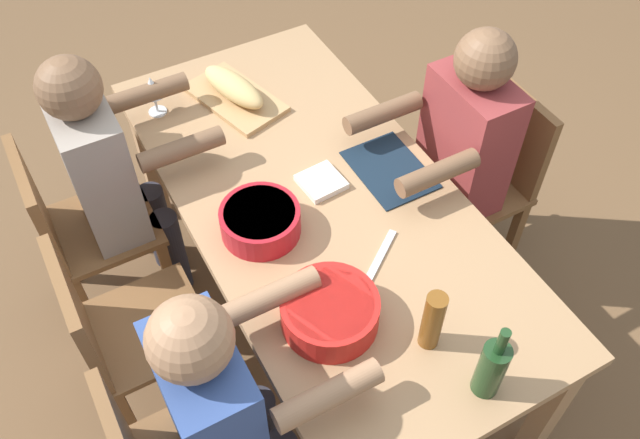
{
  "coord_description": "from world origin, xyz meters",
  "views": [
    {
      "loc": [
        -1.34,
        0.73,
        2.45
      ],
      "look_at": [
        0.0,
        0.0,
        0.63
      ],
      "focal_mm": 37.67,
      "sensor_mm": 36.0,
      "label": 1
    }
  ],
  "objects_px": {
    "wine_glass": "(152,88)",
    "diner_far_left": "(225,406)",
    "chair_near_center": "(485,173)",
    "diner_near_center": "(456,150)",
    "serving_bowl_salad": "(260,220)",
    "serving_bowl_pasta": "(330,310)",
    "chair_far_center": "(121,331)",
    "napkin_stack": "(321,182)",
    "beer_bottle": "(433,321)",
    "dining_table": "(320,214)",
    "chair_far_right": "(78,227)",
    "bread_loaf": "(234,87)",
    "wine_bottle": "(491,368)",
    "diner_far_right": "(112,171)",
    "cutting_board": "(235,98)"
  },
  "relations": [
    {
      "from": "chair_far_center",
      "to": "serving_bowl_pasta",
      "type": "relative_size",
      "value": 2.95
    },
    {
      "from": "dining_table",
      "to": "chair_far_center",
      "type": "xyz_separation_m",
      "value": [
        0.0,
        0.76,
        -0.17
      ]
    },
    {
      "from": "chair_near_center",
      "to": "diner_far_right",
      "type": "bearing_deg",
      "value": 69.07
    },
    {
      "from": "cutting_board",
      "to": "bread_loaf",
      "type": "xyz_separation_m",
      "value": [
        0.0,
        0.0,
        0.06
      ]
    },
    {
      "from": "chair_far_center",
      "to": "serving_bowl_pasta",
      "type": "bearing_deg",
      "value": -128.26
    },
    {
      "from": "wine_glass",
      "to": "diner_far_left",
      "type": "bearing_deg",
      "value": 168.37
    },
    {
      "from": "chair_far_right",
      "to": "chair_far_center",
      "type": "bearing_deg",
      "value": 180.0
    },
    {
      "from": "cutting_board",
      "to": "wine_bottle",
      "type": "xyz_separation_m",
      "value": [
        -1.44,
        -0.1,
        0.1
      ]
    },
    {
      "from": "chair_far_center",
      "to": "chair_near_center",
      "type": "distance_m",
      "value": 1.53
    },
    {
      "from": "chair_far_center",
      "to": "chair_near_center",
      "type": "bearing_deg",
      "value": -90.0
    },
    {
      "from": "chair_near_center",
      "to": "diner_far_left",
      "type": "height_order",
      "value": "diner_far_left"
    },
    {
      "from": "serving_bowl_salad",
      "to": "napkin_stack",
      "type": "bearing_deg",
      "value": -72.23
    },
    {
      "from": "serving_bowl_salad",
      "to": "napkin_stack",
      "type": "xyz_separation_m",
      "value": [
        0.09,
        -0.27,
        -0.04
      ]
    },
    {
      "from": "bread_loaf",
      "to": "beer_bottle",
      "type": "xyz_separation_m",
      "value": [
        -1.24,
        -0.05,
        0.04
      ]
    },
    {
      "from": "bread_loaf",
      "to": "wine_bottle",
      "type": "distance_m",
      "value": 1.44
    },
    {
      "from": "beer_bottle",
      "to": "chair_far_right",
      "type": "bearing_deg",
      "value": 33.94
    },
    {
      "from": "chair_far_right",
      "to": "napkin_stack",
      "type": "xyz_separation_m",
      "value": [
        -0.46,
        -0.8,
        0.27
      ]
    },
    {
      "from": "chair_near_center",
      "to": "diner_far_left",
      "type": "relative_size",
      "value": 0.71
    },
    {
      "from": "cutting_board",
      "to": "napkin_stack",
      "type": "relative_size",
      "value": 2.86
    },
    {
      "from": "dining_table",
      "to": "serving_bowl_pasta",
      "type": "distance_m",
      "value": 0.51
    },
    {
      "from": "serving_bowl_pasta",
      "to": "serving_bowl_salad",
      "type": "bearing_deg",
      "value": 4.02
    },
    {
      "from": "diner_near_center",
      "to": "diner_far_right",
      "type": "bearing_deg",
      "value": 66.11
    },
    {
      "from": "serving_bowl_pasta",
      "to": "wine_bottle",
      "type": "xyz_separation_m",
      "value": [
        -0.39,
        -0.27,
        0.05
      ]
    },
    {
      "from": "diner_far_left",
      "to": "chair_far_center",
      "type": "bearing_deg",
      "value": 19.67
    },
    {
      "from": "wine_bottle",
      "to": "wine_glass",
      "type": "height_order",
      "value": "wine_bottle"
    },
    {
      "from": "napkin_stack",
      "to": "beer_bottle",
      "type": "bearing_deg",
      "value": 177.63
    },
    {
      "from": "serving_bowl_pasta",
      "to": "cutting_board",
      "type": "height_order",
      "value": "serving_bowl_pasta"
    },
    {
      "from": "chair_near_center",
      "to": "diner_far_right",
      "type": "xyz_separation_m",
      "value": [
        0.51,
        1.34,
        0.21
      ]
    },
    {
      "from": "chair_near_center",
      "to": "serving_bowl_salad",
      "type": "distance_m",
      "value": 1.05
    },
    {
      "from": "dining_table",
      "to": "serving_bowl_salad",
      "type": "xyz_separation_m",
      "value": [
        -0.03,
        0.24,
        0.14
      ]
    },
    {
      "from": "cutting_board",
      "to": "beer_bottle",
      "type": "relative_size",
      "value": 1.82
    },
    {
      "from": "diner_near_center",
      "to": "serving_bowl_pasta",
      "type": "height_order",
      "value": "diner_near_center"
    },
    {
      "from": "cutting_board",
      "to": "beer_bottle",
      "type": "xyz_separation_m",
      "value": [
        -1.24,
        -0.05,
        0.1
      ]
    },
    {
      "from": "dining_table",
      "to": "diner_far_left",
      "type": "height_order",
      "value": "diner_far_left"
    },
    {
      "from": "bread_loaf",
      "to": "wine_bottle",
      "type": "bearing_deg",
      "value": -175.86
    },
    {
      "from": "serving_bowl_pasta",
      "to": "diner_near_center",
      "type": "bearing_deg",
      "value": -60.9
    },
    {
      "from": "diner_far_left",
      "to": "wine_glass",
      "type": "distance_m",
      "value": 1.24
    },
    {
      "from": "dining_table",
      "to": "cutting_board",
      "type": "bearing_deg",
      "value": 3.95
    },
    {
      "from": "beer_bottle",
      "to": "wine_glass",
      "type": "distance_m",
      "value": 1.36
    },
    {
      "from": "wine_bottle",
      "to": "diner_near_center",
      "type": "bearing_deg",
      "value": -32.15
    },
    {
      "from": "diner_near_center",
      "to": "wine_glass",
      "type": "relative_size",
      "value": 7.23
    },
    {
      "from": "bread_loaf",
      "to": "wine_bottle",
      "type": "xyz_separation_m",
      "value": [
        -1.44,
        -0.1,
        0.04
      ]
    },
    {
      "from": "bread_loaf",
      "to": "chair_far_center",
      "type": "bearing_deg",
      "value": 130.33
    },
    {
      "from": "chair_near_center",
      "to": "diner_near_center",
      "type": "xyz_separation_m",
      "value": [
        0.0,
        0.18,
        0.21
      ]
    },
    {
      "from": "bread_loaf",
      "to": "wine_glass",
      "type": "height_order",
      "value": "wine_glass"
    },
    {
      "from": "wine_glass",
      "to": "beer_bottle",
      "type": "bearing_deg",
      "value": -165.59
    },
    {
      "from": "chair_near_center",
      "to": "napkin_stack",
      "type": "height_order",
      "value": "chair_near_center"
    },
    {
      "from": "bread_loaf",
      "to": "serving_bowl_salad",
      "type": "bearing_deg",
      "value": 163.2
    },
    {
      "from": "dining_table",
      "to": "bread_loaf",
      "type": "height_order",
      "value": "bread_loaf"
    },
    {
      "from": "diner_far_left",
      "to": "bread_loaf",
      "type": "distance_m",
      "value": 1.25
    }
  ]
}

